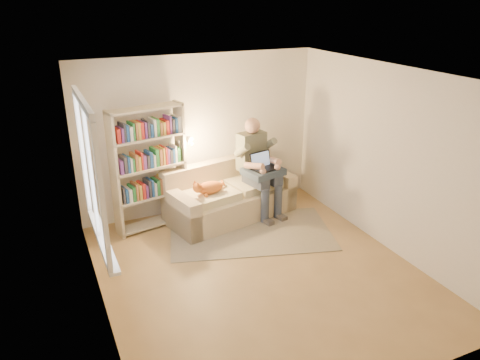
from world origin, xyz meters
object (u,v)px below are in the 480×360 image
sofa (229,197)px  bookshelf (149,162)px  cat (207,188)px  person (257,162)px  laptop (266,164)px

sofa → bookshelf: (-1.25, 0.16, 0.75)m
sofa → cat: bearing=-165.2°
cat → bookshelf: bookshelf is taller
person → laptop: person is taller
laptop → bookshelf: bookshelf is taller
person → laptop: bearing=-67.8°
person → cat: size_ratio=2.57×
sofa → laptop: size_ratio=5.00×
sofa → cat: (-0.46, -0.23, 0.34)m
person → sofa: bearing=160.6°
laptop → bookshelf: size_ratio=0.23×
cat → bookshelf: size_ratio=0.32×
sofa → person: 0.74m
sofa → cat: size_ratio=3.59×
person → bookshelf: bearing=160.8°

